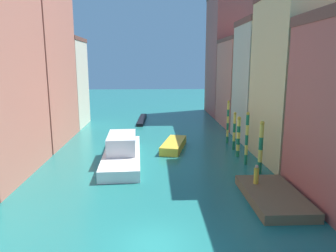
{
  "coord_description": "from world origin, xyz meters",
  "views": [
    {
      "loc": [
        0.12,
        -15.15,
        9.42
      ],
      "look_at": [
        1.88,
        24.42,
        1.5
      ],
      "focal_mm": 33.66,
      "sensor_mm": 36.0,
      "label": 1
    }
  ],
  "objects_px": {
    "mooring_pole_0": "(261,147)",
    "vaporetto_white": "(122,151)",
    "mooring_pole_3": "(234,131)",
    "gondola_black": "(142,120)",
    "person_on_dock": "(256,175)",
    "mooring_pole_2": "(238,136)",
    "mooring_pole_1": "(247,138)",
    "waterfront_dock": "(273,196)",
    "mooring_pole_4": "(228,122)",
    "motorboat_0": "(174,145)"
  },
  "relations": [
    {
      "from": "mooring_pole_0",
      "to": "vaporetto_white",
      "type": "distance_m",
      "value": 13.08
    },
    {
      "from": "mooring_pole_0",
      "to": "mooring_pole_3",
      "type": "relative_size",
      "value": 1.11
    },
    {
      "from": "vaporetto_white",
      "to": "gondola_black",
      "type": "height_order",
      "value": "vaporetto_white"
    },
    {
      "from": "person_on_dock",
      "to": "mooring_pole_2",
      "type": "height_order",
      "value": "mooring_pole_2"
    },
    {
      "from": "mooring_pole_1",
      "to": "mooring_pole_2",
      "type": "height_order",
      "value": "mooring_pole_1"
    },
    {
      "from": "waterfront_dock",
      "to": "gondola_black",
      "type": "relative_size",
      "value": 0.7
    },
    {
      "from": "mooring_pole_1",
      "to": "vaporetto_white",
      "type": "height_order",
      "value": "mooring_pole_1"
    },
    {
      "from": "mooring_pole_4",
      "to": "person_on_dock",
      "type": "bearing_deg",
      "value": -94.79
    },
    {
      "from": "gondola_black",
      "to": "motorboat_0",
      "type": "relative_size",
      "value": 1.47
    },
    {
      "from": "mooring_pole_4",
      "to": "vaporetto_white",
      "type": "relative_size",
      "value": 0.41
    },
    {
      "from": "mooring_pole_2",
      "to": "mooring_pole_4",
      "type": "bearing_deg",
      "value": 87.97
    },
    {
      "from": "waterfront_dock",
      "to": "person_on_dock",
      "type": "distance_m",
      "value": 2.02
    },
    {
      "from": "person_on_dock",
      "to": "mooring_pole_1",
      "type": "relative_size",
      "value": 0.29
    },
    {
      "from": "waterfront_dock",
      "to": "vaporetto_white",
      "type": "height_order",
      "value": "vaporetto_white"
    },
    {
      "from": "waterfront_dock",
      "to": "motorboat_0",
      "type": "xyz_separation_m",
      "value": [
        -6.08,
        13.87,
        0.11
      ]
    },
    {
      "from": "mooring_pole_0",
      "to": "mooring_pole_1",
      "type": "xyz_separation_m",
      "value": [
        -0.44,
        2.67,
        0.16
      ]
    },
    {
      "from": "person_on_dock",
      "to": "vaporetto_white",
      "type": "distance_m",
      "value": 13.46
    },
    {
      "from": "mooring_pole_0",
      "to": "mooring_pole_2",
      "type": "xyz_separation_m",
      "value": [
        -0.53,
        5.2,
        -0.25
      ]
    },
    {
      "from": "mooring_pole_3",
      "to": "gondola_black",
      "type": "xyz_separation_m",
      "value": [
        -10.83,
        18.08,
        -1.93
      ]
    },
    {
      "from": "person_on_dock",
      "to": "mooring_pole_3",
      "type": "bearing_deg",
      "value": 83.74
    },
    {
      "from": "person_on_dock",
      "to": "mooring_pole_2",
      "type": "relative_size",
      "value": 0.35
    },
    {
      "from": "person_on_dock",
      "to": "mooring_pole_1",
      "type": "distance_m",
      "value": 6.69
    },
    {
      "from": "waterfront_dock",
      "to": "motorboat_0",
      "type": "bearing_deg",
      "value": 113.67
    },
    {
      "from": "mooring_pole_0",
      "to": "motorboat_0",
      "type": "relative_size",
      "value": 0.71
    },
    {
      "from": "mooring_pole_2",
      "to": "mooring_pole_4",
      "type": "height_order",
      "value": "mooring_pole_4"
    },
    {
      "from": "vaporetto_white",
      "to": "motorboat_0",
      "type": "distance_m",
      "value": 6.74
    },
    {
      "from": "vaporetto_white",
      "to": "gondola_black",
      "type": "xyz_separation_m",
      "value": [
        1.13,
        21.57,
        -0.73
      ]
    },
    {
      "from": "mooring_pole_3",
      "to": "gondola_black",
      "type": "height_order",
      "value": "mooring_pole_3"
    },
    {
      "from": "mooring_pole_0",
      "to": "mooring_pole_4",
      "type": "height_order",
      "value": "mooring_pole_4"
    },
    {
      "from": "gondola_black",
      "to": "person_on_dock",
      "type": "bearing_deg",
      "value": -72.2
    },
    {
      "from": "mooring_pole_0",
      "to": "mooring_pole_3",
      "type": "xyz_separation_m",
      "value": [
        -0.28,
        7.86,
        -0.24
      ]
    },
    {
      "from": "mooring_pole_3",
      "to": "motorboat_0",
      "type": "xyz_separation_m",
      "value": [
        -6.63,
        0.6,
        -1.72
      ]
    },
    {
      "from": "person_on_dock",
      "to": "gondola_black",
      "type": "relative_size",
      "value": 0.15
    },
    {
      "from": "mooring_pole_3",
      "to": "gondola_black",
      "type": "distance_m",
      "value": 21.17
    },
    {
      "from": "waterfront_dock",
      "to": "mooring_pole_1",
      "type": "height_order",
      "value": "mooring_pole_1"
    },
    {
      "from": "person_on_dock",
      "to": "mooring_pole_3",
      "type": "relative_size",
      "value": 0.34
    },
    {
      "from": "mooring_pole_1",
      "to": "mooring_pole_3",
      "type": "relative_size",
      "value": 1.19
    },
    {
      "from": "person_on_dock",
      "to": "gondola_black",
      "type": "distance_m",
      "value": 31.27
    },
    {
      "from": "waterfront_dock",
      "to": "gondola_black",
      "type": "distance_m",
      "value": 32.99
    },
    {
      "from": "mooring_pole_4",
      "to": "motorboat_0",
      "type": "bearing_deg",
      "value": -160.7
    },
    {
      "from": "vaporetto_white",
      "to": "motorboat_0",
      "type": "height_order",
      "value": "vaporetto_white"
    },
    {
      "from": "mooring_pole_4",
      "to": "gondola_black",
      "type": "bearing_deg",
      "value": 125.37
    },
    {
      "from": "motorboat_0",
      "to": "vaporetto_white",
      "type": "bearing_deg",
      "value": -142.52
    },
    {
      "from": "person_on_dock",
      "to": "mooring_pole_1",
      "type": "height_order",
      "value": "mooring_pole_1"
    },
    {
      "from": "gondola_black",
      "to": "motorboat_0",
      "type": "bearing_deg",
      "value": -76.46
    },
    {
      "from": "person_on_dock",
      "to": "motorboat_0",
      "type": "xyz_separation_m",
      "value": [
        -5.34,
        12.28,
        -0.89
      ]
    },
    {
      "from": "person_on_dock",
      "to": "motorboat_0",
      "type": "relative_size",
      "value": 0.22
    },
    {
      "from": "mooring_pole_1",
      "to": "mooring_pole_2",
      "type": "distance_m",
      "value": 2.56
    },
    {
      "from": "mooring_pole_4",
      "to": "motorboat_0",
      "type": "height_order",
      "value": "mooring_pole_4"
    },
    {
      "from": "mooring_pole_4",
      "to": "mooring_pole_1",
      "type": "bearing_deg",
      "value": -90.7
    }
  ]
}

